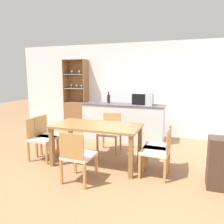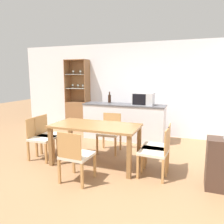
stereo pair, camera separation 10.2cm
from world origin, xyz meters
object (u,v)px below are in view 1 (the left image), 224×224
dining_table (96,130)px  display_cabinet (77,110)px  dining_chair_side_right_far (160,147)px  dining_chair_head_near (78,156)px  dining_chair_side_left_far (48,135)px  dining_chair_side_left_near (41,138)px  wine_bottle (109,98)px  dining_chair_head_far (110,132)px  dining_chair_side_right_near (158,151)px  microwave (143,99)px

dining_table → display_cabinet: bearing=125.8°
dining_chair_side_right_far → dining_chair_head_near: (-1.15, -0.87, 0.00)m
display_cabinet → dining_chair_side_left_far: (0.46, -2.10, -0.18)m
dining_chair_side_left_far → dining_chair_side_left_near: bearing=-2.0°
display_cabinet → dining_chair_head_near: (1.60, -2.97, -0.18)m
dining_chair_side_right_far → dining_chair_side_left_near: 2.31m
dining_chair_side_left_far → wine_bottle: bearing=156.9°
display_cabinet → dining_chair_side_right_far: size_ratio=2.54×
dining_chair_side_left_near → dining_chair_head_far: 1.44m
dining_chair_side_right_near → microwave: bearing=22.7°
dining_chair_side_left_near → dining_chair_side_right_near: size_ratio=1.00×
display_cabinet → dining_chair_head_far: size_ratio=2.54×
dining_chair_side_right_far → dining_table: bearing=95.0°
dining_chair_head_far → dining_chair_head_near: size_ratio=1.00×
dining_chair_side_left_near → dining_chair_head_far: bearing=125.3°
dining_table → dining_chair_head_far: dining_chair_head_far is taller
dining_chair_side_right_near → dining_chair_side_left_near: bearing=93.8°
dining_chair_head_far → dining_chair_side_left_far: bearing=25.4°
dining_table → wine_bottle: bearing=103.4°
display_cabinet → dining_chair_head_far: (1.60, -1.48, -0.18)m
dining_chair_side_right_far → dining_chair_head_far: size_ratio=1.00×
dining_chair_side_left_near → dining_chair_head_near: (1.14, -0.62, 0.00)m
dining_chair_side_right_near → dining_chair_head_near: 1.30m
dining_table → dining_chair_side_right_near: dining_chair_side_right_near is taller
dining_chair_head_near → dining_chair_side_right_far: bearing=39.7°
dining_chair_side_right_far → dining_chair_side_left_far: size_ratio=1.00×
dining_chair_head_far → dining_chair_side_right_near: size_ratio=1.00×
dining_chair_side_left_far → display_cabinet: bearing=-169.7°
dining_chair_side_left_near → dining_chair_side_left_far: size_ratio=1.00×
dining_chair_side_left_near → dining_table: bearing=94.3°
dining_chair_side_left_near → dining_chair_side_left_far: 0.24m
dining_chair_side_left_near → microwave: (1.66, 1.85, 0.65)m
dining_chair_head_near → display_cabinet: bearing=121.0°
dining_chair_side_right_far → dining_chair_side_right_near: same height
microwave → dining_table: bearing=-106.5°
microwave → wine_bottle: microwave is taller
display_cabinet → dining_chair_head_far: display_cabinet is taller
dining_chair_head_far → dining_chair_head_near: bearing=86.8°
display_cabinet → dining_chair_side_right_far: display_cabinet is taller
dining_table → wine_bottle: 2.00m
dining_table → dining_chair_side_right_near: bearing=-6.2°
display_cabinet → dining_chair_side_right_near: display_cabinet is taller
display_cabinet → dining_chair_side_right_far: bearing=-37.4°
display_cabinet → dining_chair_side_left_near: bearing=-79.0°
dining_chair_side_left_near → wine_bottle: (0.69, 2.03, 0.62)m
display_cabinet → dining_chair_head_near: 3.38m
dining_chair_side_left_near → dining_chair_head_near: same height
wine_bottle → microwave: bearing=-10.7°
dining_chair_side_left_near → dining_chair_head_far: same height
display_cabinet → dining_chair_side_left_far: display_cabinet is taller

